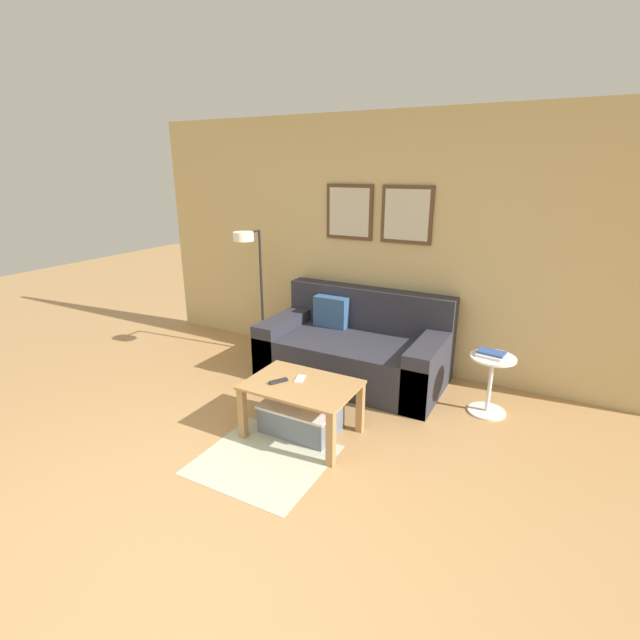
{
  "coord_description": "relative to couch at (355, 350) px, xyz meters",
  "views": [
    {
      "loc": [
        1.67,
        -1.38,
        2.04
      ],
      "look_at": [
        -0.03,
        1.77,
        0.85
      ],
      "focal_mm": 26.0,
      "sensor_mm": 36.0,
      "label": 1
    }
  ],
  "objects": [
    {
      "name": "cell_phone",
      "position": [
        0.03,
        -1.12,
        0.16
      ],
      "size": [
        0.1,
        0.15,
        0.01
      ],
      "primitive_type": "cube",
      "rotation": [
        0.0,
        0.0,
        0.28
      ],
      "color": "silver",
      "rests_on": "coffee_table"
    },
    {
      "name": "side_table",
      "position": [
        1.32,
        -0.12,
        0.03
      ],
      "size": [
        0.38,
        0.38,
        0.52
      ],
      "color": "white",
      "rests_on": "ground_plane"
    },
    {
      "name": "floor_lamp",
      "position": [
        -1.19,
        -0.07,
        0.65
      ],
      "size": [
        0.28,
        0.52,
        1.41
      ],
      "color": "black",
      "rests_on": "ground_plane"
    },
    {
      "name": "ground_plane",
      "position": [
        0.08,
        -2.59,
        -0.29
      ],
      "size": [
        16.0,
        16.0,
        0.0
      ],
      "primitive_type": "plane",
      "color": "tan"
    },
    {
      "name": "storage_bin",
      "position": [
        0.04,
        -1.14,
        -0.17
      ],
      "size": [
        0.61,
        0.43,
        0.24
      ],
      "color": "slate",
      "rests_on": "ground_plane"
    },
    {
      "name": "wall_back",
      "position": [
        0.07,
        0.5,
        0.99
      ],
      "size": [
        5.6,
        0.09,
        2.55
      ],
      "color": "tan",
      "rests_on": "ground_plane"
    },
    {
      "name": "area_rug",
      "position": [
        0.01,
        -1.62,
        -0.29
      ],
      "size": [
        0.9,
        0.87,
        0.01
      ],
      "primitive_type": "cube",
      "color": "#B2B79E",
      "rests_on": "ground_plane"
    },
    {
      "name": "remote_control",
      "position": [
        -0.09,
        -1.24,
        0.16
      ],
      "size": [
        0.11,
        0.15,
        0.02
      ],
      "primitive_type": "cube",
      "rotation": [
        0.0,
        0.0,
        -0.55
      ],
      "color": "#232328",
      "rests_on": "coffee_table"
    },
    {
      "name": "coffee_table",
      "position": [
        0.08,
        -1.18,
        0.07
      ],
      "size": [
        0.85,
        0.59,
        0.44
      ],
      "color": "#AD7F4C",
      "rests_on": "ground_plane"
    },
    {
      "name": "couch",
      "position": [
        0.0,
        0.0,
        0.0
      ],
      "size": [
        1.78,
        0.97,
        0.85
      ],
      "color": "#2D2D38",
      "rests_on": "ground_plane"
    },
    {
      "name": "book_stack",
      "position": [
        1.3,
        -0.11,
        0.25
      ],
      "size": [
        0.24,
        0.2,
        0.04
      ],
      "color": "silver",
      "rests_on": "side_table"
    }
  ]
}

